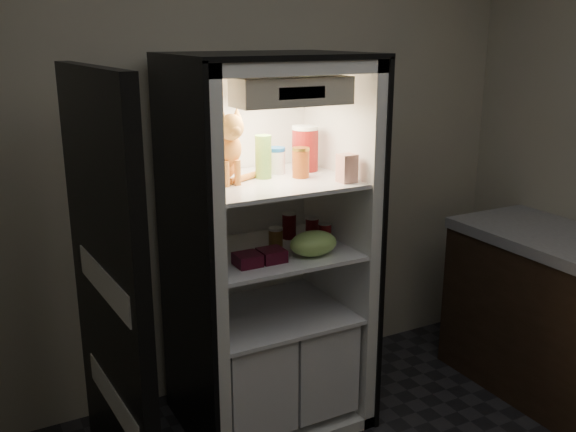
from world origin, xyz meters
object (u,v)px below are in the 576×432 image
(condiment_jar, at_px, (276,237))
(berry_box_right, at_px, (272,255))
(refrigerator, at_px, (266,274))
(soda_can_a, at_px, (289,226))
(tabby_cat, at_px, (223,154))
(berry_box_left, at_px, (248,260))
(mayo_tub, at_px, (276,160))
(cream_carton, at_px, (347,168))
(soda_can_b, at_px, (312,230))
(soda_can_c, at_px, (325,235))
(grape_bag, at_px, (313,243))
(pepper_jar, at_px, (305,148))
(salsa_jar, at_px, (301,163))
(parmesan_shaker, at_px, (263,157))

(condiment_jar, xyz_separation_m, berry_box_right, (-0.11, -0.18, -0.02))
(refrigerator, distance_m, soda_can_a, 0.28)
(tabby_cat, height_order, berry_box_left, tabby_cat)
(mayo_tub, distance_m, cream_carton, 0.39)
(soda_can_a, height_order, soda_can_b, soda_can_a)
(soda_can_a, height_order, soda_can_c, soda_can_a)
(tabby_cat, bearing_deg, mayo_tub, 6.88)
(soda_can_c, bearing_deg, grape_bag, -143.95)
(refrigerator, bearing_deg, berry_box_right, -108.89)
(mayo_tub, xyz_separation_m, condiment_jar, (-0.05, -0.09, -0.37))
(berry_box_left, bearing_deg, pepper_jar, 29.83)
(salsa_jar, distance_m, grape_bag, 0.39)
(soda_can_a, bearing_deg, berry_box_right, -131.69)
(tabby_cat, bearing_deg, refrigerator, -4.28)
(mayo_tub, xyz_separation_m, berry_box_left, (-0.28, -0.26, -0.39))
(mayo_tub, xyz_separation_m, soda_can_b, (0.15, -0.10, -0.35))
(cream_carton, distance_m, condiment_jar, 0.51)
(salsa_jar, distance_m, soda_can_b, 0.37)
(salsa_jar, xyz_separation_m, soda_can_c, (0.10, -0.06, -0.36))
(condiment_jar, distance_m, grape_bag, 0.22)
(tabby_cat, bearing_deg, soda_can_a, 5.35)
(parmesan_shaker, relative_size, salsa_jar, 1.42)
(pepper_jar, xyz_separation_m, berry_box_left, (-0.44, -0.25, -0.43))
(tabby_cat, relative_size, parmesan_shaker, 1.73)
(soda_can_a, height_order, berry_box_left, soda_can_a)
(parmesan_shaker, xyz_separation_m, mayo_tub, (0.10, 0.07, -0.04))
(pepper_jar, distance_m, grape_bag, 0.50)
(pepper_jar, bearing_deg, parmesan_shaker, -167.57)
(soda_can_b, xyz_separation_m, soda_can_c, (0.01, -0.10, -0.00))
(soda_can_a, bearing_deg, condiment_jar, -144.44)
(tabby_cat, distance_m, soda_can_a, 0.56)
(cream_carton, bearing_deg, condiment_jar, 136.08)
(tabby_cat, distance_m, pepper_jar, 0.46)
(soda_can_c, height_order, condiment_jar, soda_can_c)
(salsa_jar, distance_m, berry_box_right, 0.47)
(mayo_tub, height_order, berry_box_right, mayo_tub)
(salsa_jar, bearing_deg, cream_carton, -53.09)
(pepper_jar, relative_size, soda_can_b, 1.81)
(refrigerator, xyz_separation_m, pepper_jar, (0.25, 0.05, 0.61))
(condiment_jar, height_order, berry_box_left, condiment_jar)
(parmesan_shaker, relative_size, cream_carton, 1.57)
(salsa_jar, height_order, pepper_jar, pepper_jar)
(salsa_jar, height_order, soda_can_c, salsa_jar)
(soda_can_b, distance_m, condiment_jar, 0.20)
(salsa_jar, xyz_separation_m, condiment_jar, (-0.11, 0.05, -0.37))
(soda_can_b, xyz_separation_m, berry_box_right, (-0.31, -0.16, -0.03))
(tabby_cat, relative_size, condiment_jar, 3.65)
(cream_carton, height_order, soda_can_a, cream_carton)
(refrigerator, relative_size, mayo_tub, 14.56)
(salsa_jar, bearing_deg, pepper_jar, 53.04)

